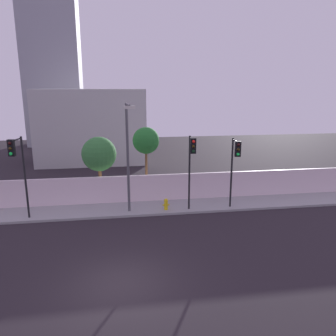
# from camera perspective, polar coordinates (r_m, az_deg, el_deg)

# --- Properties ---
(ground_plane) EXTENTS (80.00, 80.00, 0.00)m
(ground_plane) POSITION_cam_1_polar(r_m,az_deg,el_deg) (14.24, -8.09, -19.07)
(ground_plane) COLOR #262025
(sidewalk) EXTENTS (36.00, 2.40, 0.15)m
(sidewalk) POSITION_cam_1_polar(r_m,az_deg,el_deg) (21.58, -8.40, -7.10)
(sidewalk) COLOR gray
(sidewalk) RESTS_ON ground
(perimeter_wall) EXTENTS (36.00, 0.18, 1.80)m
(perimeter_wall) POSITION_cam_1_polar(r_m,az_deg,el_deg) (22.49, -8.52, -3.62)
(perimeter_wall) COLOR silver
(perimeter_wall) RESTS_ON sidewalk
(traffic_light_left) EXTENTS (0.35, 1.27, 4.67)m
(traffic_light_left) POSITION_cam_1_polar(r_m,az_deg,el_deg) (19.91, 4.02, 1.69)
(traffic_light_left) COLOR black
(traffic_light_left) RESTS_ON sidewalk
(traffic_light_center) EXTENTS (0.43, 1.67, 4.49)m
(traffic_light_center) POSITION_cam_1_polar(r_m,az_deg,el_deg) (20.46, 11.39, 1.48)
(traffic_light_center) COLOR black
(traffic_light_center) RESTS_ON sidewalk
(traffic_light_right) EXTENTS (0.48, 1.38, 4.84)m
(traffic_light_right) POSITION_cam_1_polar(r_m,az_deg,el_deg) (20.13, -24.31, 0.99)
(traffic_light_right) COLOR black
(traffic_light_right) RESTS_ON sidewalk
(street_lamp_curbside) EXTENTS (0.62, 1.88, 6.63)m
(street_lamp_curbside) POSITION_cam_1_polar(r_m,az_deg,el_deg) (19.84, -6.87, 3.11)
(street_lamp_curbside) COLOR #4C4C51
(street_lamp_curbside) RESTS_ON sidewalk
(fire_hydrant) EXTENTS (0.44, 0.26, 0.72)m
(fire_hydrant) POSITION_cam_1_polar(r_m,az_deg,el_deg) (21.07, -0.35, -6.13)
(fire_hydrant) COLOR gold
(fire_hydrant) RESTS_ON sidewalk
(roadside_tree_leftmost) EXTENTS (2.37, 2.37, 4.41)m
(roadside_tree_leftmost) POSITION_cam_1_polar(r_m,az_deg,el_deg) (23.26, -11.73, 2.31)
(roadside_tree_leftmost) COLOR brown
(roadside_tree_leftmost) RESTS_ON ground
(roadside_tree_midleft) EXTENTS (1.85, 1.85, 5.02)m
(roadside_tree_midleft) POSITION_cam_1_polar(r_m,az_deg,el_deg) (23.16, -3.80, 4.64)
(roadside_tree_midleft) COLOR brown
(roadside_tree_midleft) RESTS_ON ground
(low_building_distant) EXTENTS (10.87, 6.00, 7.51)m
(low_building_distant) POSITION_cam_1_polar(r_m,az_deg,el_deg) (35.80, -12.88, 7.03)
(low_building_distant) COLOR #ACACAC
(low_building_distant) RESTS_ON ground
(tower_on_skyline) EXTENTS (7.09, 5.00, 29.24)m
(tower_on_skyline) POSITION_cam_1_polar(r_m,az_deg,el_deg) (48.68, -19.56, 21.12)
(tower_on_skyline) COLOR gray
(tower_on_skyline) RESTS_ON ground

